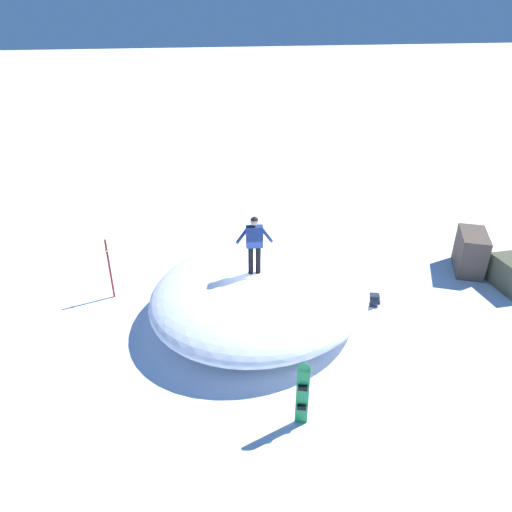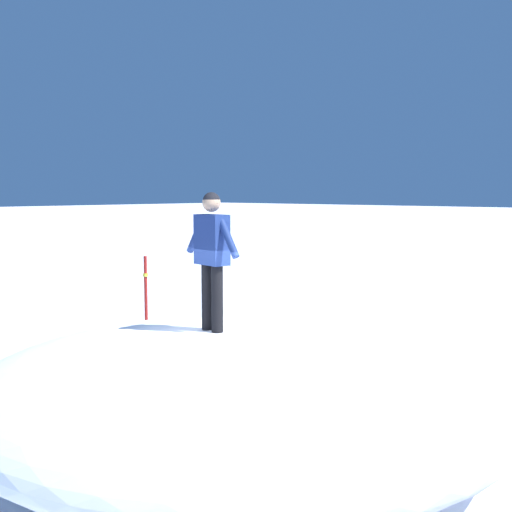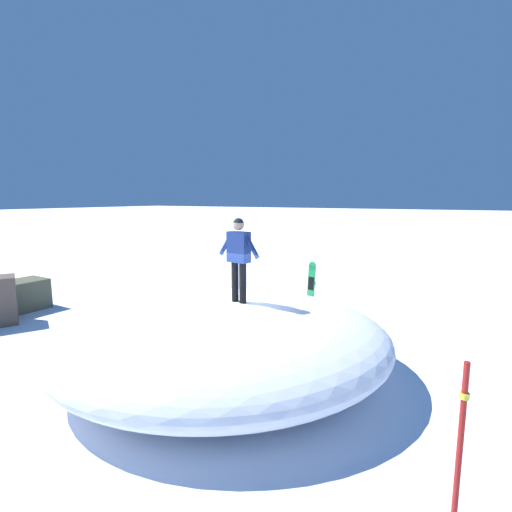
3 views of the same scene
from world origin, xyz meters
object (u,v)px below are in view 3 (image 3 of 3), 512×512
(backpack_near, at_px, (124,330))
(trail_marker_pole, at_px, (460,449))
(snowboard_primary_upright, at_px, (311,290))
(snowboarder_standing, at_px, (239,253))

(backpack_near, relative_size, trail_marker_pole, 0.27)
(snowboard_primary_upright, xyz_separation_m, backpack_near, (3.82, -3.57, -0.69))
(snowboard_primary_upright, relative_size, trail_marker_pole, 0.88)
(snowboarder_standing, relative_size, trail_marker_pole, 0.84)
(backpack_near, bearing_deg, trail_marker_pole, 73.10)
(snowboarder_standing, distance_m, snowboard_primary_upright, 4.34)
(snowboard_primary_upright, distance_m, backpack_near, 5.27)
(backpack_near, bearing_deg, snowboarder_standing, 86.66)
(snowboard_primary_upright, height_order, trail_marker_pole, trail_marker_pole)
(snowboarder_standing, distance_m, trail_marker_pole, 4.75)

